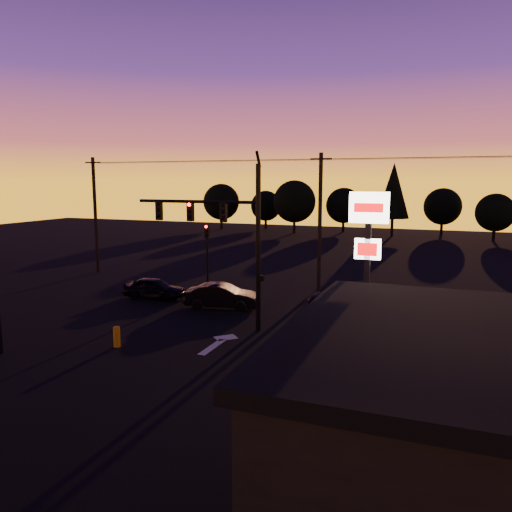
{
  "coord_description": "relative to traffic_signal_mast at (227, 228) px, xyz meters",
  "views": [
    {
      "loc": [
        9.87,
        -17.9,
        7.23
      ],
      "look_at": [
        1.0,
        5.0,
        3.5
      ],
      "focal_mm": 35.0,
      "sensor_mm": 36.0,
      "label": 1
    }
  ],
  "objects": [
    {
      "name": "tree_5",
      "position": [
        9.1,
        50.01,
        -1.19
      ],
      "size": [
        4.95,
        4.95,
        6.22
      ],
      "color": "black",
      "rests_on": "ground"
    },
    {
      "name": "secondary_signal",
      "position": [
        -4.9,
        7.49,
        -2.07
      ],
      "size": [
        0.3,
        0.31,
        4.35
      ],
      "color": "black",
      "rests_on": "ground"
    },
    {
      "name": "tree_4",
      "position": [
        3.1,
        45.01,
        0.99
      ],
      "size": [
        4.18,
        4.18,
        9.5
      ],
      "color": "black",
      "rests_on": "ground"
    },
    {
      "name": "car_mid",
      "position": [
        -1.89,
        3.35,
        -4.24
      ],
      "size": [
        4.44,
        2.32,
        1.39
      ],
      "primitive_type": "imported",
      "rotation": [
        0.0,
        0.0,
        1.78
      ],
      "color": "black",
      "rests_on": "ground"
    },
    {
      "name": "utility_pole_1",
      "position": [
        2.1,
        10.01,
        -0.34
      ],
      "size": [
        1.4,
        0.26,
        9.0
      ],
      "color": "black",
      "rests_on": "ground"
    },
    {
      "name": "traffic_signal_mast",
      "position": [
        0.0,
        0.0,
        0.0
      ],
      "size": [
        6.79,
        0.52,
        8.58
      ],
      "color": "black",
      "rests_on": "ground"
    },
    {
      "name": "tree_1",
      "position": [
        -15.9,
        49.01,
        -1.5
      ],
      "size": [
        4.54,
        4.54,
        5.71
      ],
      "color": "black",
      "rests_on": "ground"
    },
    {
      "name": "tree_0",
      "position": [
        -21.9,
        46.01,
        -0.88
      ],
      "size": [
        5.36,
        5.36,
        6.74
      ],
      "color": "black",
      "rests_on": "ground"
    },
    {
      "name": "utility_pole_0",
      "position": [
        -15.9,
        10.01,
        -0.34
      ],
      "size": [
        1.4,
        0.26,
        9.0
      ],
      "color": "black",
      "rests_on": "ground"
    },
    {
      "name": "tree_2",
      "position": [
        -9.9,
        44.01,
        -0.57
      ],
      "size": [
        5.77,
        5.78,
        7.26
      ],
      "color": "black",
      "rests_on": "ground"
    },
    {
      "name": "tree_6",
      "position": [
        15.1,
        44.01,
        -1.5
      ],
      "size": [
        4.54,
        4.54,
        5.71
      ],
      "color": "black",
      "rests_on": "ground"
    },
    {
      "name": "car_left",
      "position": [
        -6.78,
        3.92,
        -4.28
      ],
      "size": [
        3.94,
        1.84,
        1.3
      ],
      "primitive_type": "imported",
      "rotation": [
        0.0,
        0.0,
        1.65
      ],
      "color": "black",
      "rests_on": "ground"
    },
    {
      "name": "pylon_sign",
      "position": [
        7.1,
        -2.49,
        -0.02
      ],
      "size": [
        1.5,
        0.28,
        6.8
      ],
      "color": "black",
      "rests_on": "ground"
    },
    {
      "name": "bollard",
      "position": [
        -3.33,
        -4.46,
        -4.49
      ],
      "size": [
        0.3,
        0.3,
        0.9
      ],
      "primitive_type": "cylinder",
      "color": "orange",
      "rests_on": "ground"
    },
    {
      "name": "lane_arrow",
      "position": [
        0.6,
        -2.33,
        -4.93
      ],
      "size": [
        1.2,
        3.1,
        0.01
      ],
      "color": "beige",
      "rests_on": "ground"
    },
    {
      "name": "suv_parked",
      "position": [
        10.39,
        -7.7,
        -4.21
      ],
      "size": [
        3.31,
        5.6,
        1.46
      ],
      "primitive_type": "imported",
      "rotation": [
        0.0,
        0.0,
        -0.18
      ],
      "color": "black",
      "rests_on": "ground"
    },
    {
      "name": "car_right",
      "position": [
        4.95,
        5.48,
        -4.25
      ],
      "size": [
        4.88,
        2.26,
        1.38
      ],
      "primitive_type": "imported",
      "rotation": [
        0.0,
        0.0,
        -1.64
      ],
      "color": "black",
      "rests_on": "ground"
    },
    {
      "name": "ground",
      "position": [
        0.1,
        -3.99,
        -4.94
      ],
      "size": [
        120.0,
        120.0,
        0.0
      ],
      "primitive_type": "plane",
      "color": "black",
      "rests_on": "ground"
    },
    {
      "name": "power_wires",
      "position": [
        2.1,
        10.01,
        3.63
      ],
      "size": [
        36.0,
        1.22,
        0.07
      ],
      "color": "black",
      "rests_on": "ground"
    },
    {
      "name": "tree_3",
      "position": [
        -3.9,
        48.01,
        -1.19
      ],
      "size": [
        4.95,
        4.95,
        6.22
      ],
      "color": "black",
      "rests_on": "ground"
    }
  ]
}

